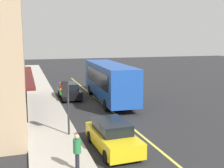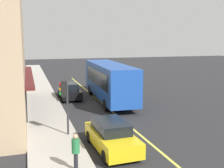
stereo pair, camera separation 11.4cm
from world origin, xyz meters
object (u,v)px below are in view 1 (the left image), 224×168
(car_yellow, at_px, (112,136))
(traffic_light, at_px, (65,95))
(pedestrian_waiting, at_px, (77,149))
(car_black, at_px, (69,91))
(bus, at_px, (109,80))

(car_yellow, bearing_deg, traffic_light, 38.30)
(pedestrian_waiting, bearing_deg, car_yellow, -47.64)
(car_black, bearing_deg, bus, -122.66)
(pedestrian_waiting, bearing_deg, car_black, -7.57)
(traffic_light, xyz_separation_m, car_yellow, (-2.59, -2.05, -1.79))
(car_black, bearing_deg, traffic_light, 170.18)
(bus, xyz_separation_m, pedestrian_waiting, (-13.16, 5.42, -0.87))
(traffic_light, xyz_separation_m, car_black, (10.70, -1.85, -1.79))
(car_black, distance_m, pedestrian_waiting, 15.47)
(traffic_light, relative_size, car_yellow, 0.73)
(traffic_light, bearing_deg, bus, -31.54)
(car_yellow, relative_size, pedestrian_waiting, 2.71)
(car_black, xyz_separation_m, car_yellow, (-13.29, -0.19, 0.00))
(car_black, height_order, pedestrian_waiting, pedestrian_waiting)
(bus, bearing_deg, car_black, 57.34)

